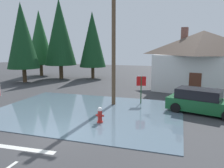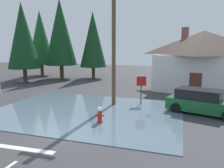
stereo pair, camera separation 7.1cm
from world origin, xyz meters
name	(u,v)px [view 1 (the left image)]	position (x,y,z in m)	size (l,w,h in m)	color
ground_plane	(52,137)	(0.00, 0.00, -0.05)	(80.00, 80.00, 0.10)	#38383A
flood_puddle	(86,111)	(-0.09, 4.20, 0.02)	(12.13, 8.92, 0.04)	slate
lane_stop_bar	(18,148)	(-0.67, -1.56, 0.00)	(3.44, 0.30, 0.01)	silver
fire_hydrant	(100,115)	(1.54, 2.38, 0.45)	(0.46, 0.40, 0.92)	#AD231E
utility_pole	(114,37)	(1.10, 6.42, 4.84)	(1.60, 0.28, 9.31)	brown
stop_sign_far	(141,84)	(2.97, 7.23, 1.48)	(0.71, 0.24, 2.08)	#1E4C28
house	(202,60)	(7.55, 13.97, 2.95)	(9.72, 7.90, 6.12)	silver
parked_car	(202,102)	(7.10, 6.13, 0.74)	(4.76, 3.01, 1.55)	#195B2D
pine_tree_tall_left	(40,38)	(-13.75, 19.00, 5.43)	(3.69, 3.69, 9.23)	#4C3823
pine_tree_mid_left	(92,40)	(-5.47, 18.52, 5.08)	(3.45, 3.45, 8.64)	#4C3823
pine_tree_short_left	(22,36)	(-12.06, 13.21, 5.42)	(3.69, 3.69, 9.22)	#4C3823
pine_tree_far_center	(60,32)	(-9.38, 17.08, 5.98)	(4.07, 4.07, 10.17)	#4C3823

